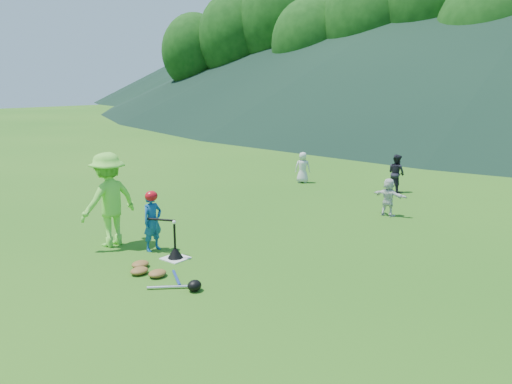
{
  "coord_description": "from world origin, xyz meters",
  "views": [
    {
      "loc": [
        6.97,
        -6.17,
        3.36
      ],
      "look_at": [
        0.0,
        2.5,
        0.9
      ],
      "focal_mm": 35.0,
      "sensor_mm": 36.0,
      "label": 1
    }
  ],
  "objects_px": {
    "fielder_a": "(303,167)",
    "batting_tee": "(175,252)",
    "batter_child": "(152,221)",
    "adult_coach": "(109,200)",
    "home_plate": "(175,258)",
    "fielder_d": "(388,197)",
    "equipment_pile": "(157,273)",
    "fielder_b": "(396,173)"
  },
  "relations": [
    {
      "from": "batter_child",
      "to": "batting_tee",
      "type": "height_order",
      "value": "batter_child"
    },
    {
      "from": "equipment_pile",
      "to": "fielder_b",
      "type": "bearing_deg",
      "value": 87.66
    },
    {
      "from": "adult_coach",
      "to": "equipment_pile",
      "type": "xyz_separation_m",
      "value": [
        2.13,
        -0.57,
        -0.92
      ]
    },
    {
      "from": "batter_child",
      "to": "fielder_a",
      "type": "distance_m",
      "value": 7.9
    },
    {
      "from": "adult_coach",
      "to": "fielder_d",
      "type": "relative_size",
      "value": 2.0
    },
    {
      "from": "home_plate",
      "to": "fielder_a",
      "type": "relative_size",
      "value": 0.43
    },
    {
      "from": "batter_child",
      "to": "fielder_a",
      "type": "height_order",
      "value": "batter_child"
    },
    {
      "from": "adult_coach",
      "to": "fielder_d",
      "type": "height_order",
      "value": "adult_coach"
    },
    {
      "from": "batter_child",
      "to": "equipment_pile",
      "type": "distance_m",
      "value": 1.59
    },
    {
      "from": "batter_child",
      "to": "batting_tee",
      "type": "relative_size",
      "value": 1.78
    },
    {
      "from": "home_plate",
      "to": "fielder_a",
      "type": "distance_m",
      "value": 8.16
    },
    {
      "from": "batter_child",
      "to": "home_plate",
      "type": "bearing_deg",
      "value": -93.75
    },
    {
      "from": "home_plate",
      "to": "adult_coach",
      "type": "distance_m",
      "value": 1.96
    },
    {
      "from": "home_plate",
      "to": "fielder_b",
      "type": "relative_size",
      "value": 0.38
    },
    {
      "from": "adult_coach",
      "to": "fielder_a",
      "type": "distance_m",
      "value": 8.13
    },
    {
      "from": "batting_tee",
      "to": "adult_coach",
      "type": "bearing_deg",
      "value": -171.0
    },
    {
      "from": "fielder_a",
      "to": "batter_child",
      "type": "bearing_deg",
      "value": 69.93
    },
    {
      "from": "adult_coach",
      "to": "fielder_a",
      "type": "xyz_separation_m",
      "value": [
        -0.57,
        8.09,
        -0.45
      ]
    },
    {
      "from": "home_plate",
      "to": "batter_child",
      "type": "distance_m",
      "value": 0.95
    },
    {
      "from": "fielder_b",
      "to": "fielder_d",
      "type": "bearing_deg",
      "value": 133.14
    },
    {
      "from": "fielder_b",
      "to": "fielder_a",
      "type": "bearing_deg",
      "value": 34.49
    },
    {
      "from": "fielder_a",
      "to": "equipment_pile",
      "type": "distance_m",
      "value": 9.09
    },
    {
      "from": "fielder_a",
      "to": "fielder_b",
      "type": "xyz_separation_m",
      "value": [
        3.07,
        0.61,
        0.06
      ]
    },
    {
      "from": "adult_coach",
      "to": "fielder_a",
      "type": "relative_size",
      "value": 1.86
    },
    {
      "from": "batter_child",
      "to": "adult_coach",
      "type": "distance_m",
      "value": 1.07
    },
    {
      "from": "fielder_a",
      "to": "batting_tee",
      "type": "height_order",
      "value": "fielder_a"
    },
    {
      "from": "batter_child",
      "to": "equipment_pile",
      "type": "height_order",
      "value": "batter_child"
    },
    {
      "from": "fielder_a",
      "to": "fielder_d",
      "type": "height_order",
      "value": "fielder_a"
    },
    {
      "from": "home_plate",
      "to": "batting_tee",
      "type": "height_order",
      "value": "batting_tee"
    },
    {
      "from": "batter_child",
      "to": "equipment_pile",
      "type": "xyz_separation_m",
      "value": [
        1.18,
        -0.91,
        -0.54
      ]
    },
    {
      "from": "fielder_a",
      "to": "fielder_d",
      "type": "distance_m",
      "value": 4.66
    },
    {
      "from": "fielder_b",
      "to": "batting_tee",
      "type": "relative_size",
      "value": 1.74
    },
    {
      "from": "batter_child",
      "to": "fielder_a",
      "type": "bearing_deg",
      "value": 13.1
    },
    {
      "from": "batter_child",
      "to": "fielder_d",
      "type": "xyz_separation_m",
      "value": [
        2.58,
        5.53,
        -0.12
      ]
    },
    {
      "from": "fielder_a",
      "to": "equipment_pile",
      "type": "xyz_separation_m",
      "value": [
        2.69,
        -8.67,
        -0.46
      ]
    },
    {
      "from": "fielder_a",
      "to": "fielder_d",
      "type": "relative_size",
      "value": 1.07
    },
    {
      "from": "fielder_d",
      "to": "equipment_pile",
      "type": "xyz_separation_m",
      "value": [
        -1.4,
        -6.44,
        -0.42
      ]
    },
    {
      "from": "batting_tee",
      "to": "home_plate",
      "type": "bearing_deg",
      "value": 0.0
    },
    {
      "from": "fielder_d",
      "to": "fielder_a",
      "type": "bearing_deg",
      "value": -25.7
    },
    {
      "from": "home_plate",
      "to": "fielder_d",
      "type": "height_order",
      "value": "fielder_d"
    },
    {
      "from": "home_plate",
      "to": "fielder_a",
      "type": "height_order",
      "value": "fielder_a"
    },
    {
      "from": "batter_child",
      "to": "adult_coach",
      "type": "xyz_separation_m",
      "value": [
        -0.95,
        -0.34,
        0.37
      ]
    }
  ]
}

